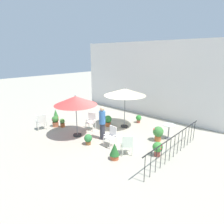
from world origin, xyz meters
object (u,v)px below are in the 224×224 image
Objects in this scene: potted_plant_5 at (88,139)px; standing_person at (102,123)px; patio_umbrella_0 at (76,101)px; potted_plant_7 at (115,151)px; patio_chair_2 at (91,120)px; potted_plant_2 at (139,118)px; potted_plant_0 at (158,133)px; potted_plant_6 at (108,120)px; potted_plant_3 at (56,115)px; potted_plant_4 at (62,123)px; potted_plant_8 at (55,121)px; cafe_table_0 at (169,129)px; patio_umbrella_1 at (125,92)px; potted_plant_1 at (158,148)px; patio_chair_3 at (111,135)px; patio_chair_1 at (127,144)px; patio_chair_0 at (41,121)px.

potted_plant_5 is 0.31× the size of standing_person.
potted_plant_7 is at bearing -8.62° from patio_umbrella_0.
potted_plant_2 is at bearing 63.02° from patio_chair_2.
potted_plant_0 is 3.28m from potted_plant_6.
potted_plant_3 is at bearing 168.11° from potted_plant_5.
potted_plant_8 is at bearing -150.01° from potted_plant_4.
potted_plant_4 is at bearing -153.48° from cafe_table_0.
patio_umbrella_1 is 4.00m from potted_plant_1.
patio_chair_2 is 2.26m from potted_plant_8.
potted_plant_2 is (1.24, 3.86, -1.62)m from patio_umbrella_0.
patio_chair_2 is at bearing 31.24° from potted_plant_4.
potted_plant_4 is at bearing -177.65° from patio_chair_3.
potted_plant_3 is (-5.08, 0.22, -0.18)m from patio_chair_3.
patio_chair_1 reaches higher than potted_plant_5.
patio_umbrella_1 is at bearing 151.63° from potted_plant_1.
standing_person reaches higher than potted_plant_3.
patio_umbrella_1 is at bearing -99.62° from potted_plant_2.
potted_plant_4 is 0.80× the size of potted_plant_6.
cafe_table_0 reaches higher than potted_plant_4.
patio_umbrella_0 is 2.89m from patio_umbrella_1.
potted_plant_2 is 3.31m from standing_person.
patio_chair_3 reaches higher than potted_plant_7.
potted_plant_3 is 4.28m from potted_plant_5.
patio_umbrella_0 is 2.42× the size of patio_chair_1.
patio_umbrella_1 is at bearing 122.50° from potted_plant_7.
potted_plant_6 is at bearing 146.40° from patio_chair_1.
potted_plant_0 is at bearing -8.52° from patio_umbrella_1.
potted_plant_7 is at bearing -57.50° from patio_umbrella_1.
cafe_table_0 is at bearing 26.77° from potted_plant_8.
potted_plant_7 is (-0.43, -2.78, -0.06)m from potted_plant_0.
potted_plant_1 is (4.36, -0.16, -0.18)m from patio_chair_2.
patio_umbrella_0 is 3.52× the size of potted_plant_1.
potted_plant_1 is at bearing 38.72° from patio_chair_1.
cafe_table_0 is at bearing 103.62° from potted_plant_1.
patio_umbrella_1 is at bearing 68.78° from patio_umbrella_0.
potted_plant_3 is (-7.18, -0.39, -0.00)m from potted_plant_1.
potted_plant_0 is (3.62, 1.18, -0.11)m from patio_chair_2.
patio_chair_1 is (5.39, 0.98, -0.01)m from patio_chair_0.
standing_person is (3.35, 0.63, 0.55)m from potted_plant_8.
patio_umbrella_0 is 3.45× the size of potted_plant_8.
patio_chair_2 reaches higher than potted_plant_8.
potted_plant_6 is (-4.01, 1.19, -0.01)m from potted_plant_1.
potted_plant_8 is at bearing -136.17° from potted_plant_6.
potted_plant_1 is at bearing 7.40° from potted_plant_4.
patio_chair_0 is 1.18m from potted_plant_4.
patio_umbrella_0 is 2.90× the size of cafe_table_0.
patio_chair_3 is at bearing -124.84° from potted_plant_0.
patio_chair_2 is 1.90× the size of potted_plant_2.
standing_person is (-1.92, 0.44, 0.37)m from patio_chair_1.
patio_chair_2 is at bearing 153.41° from potted_plant_7.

